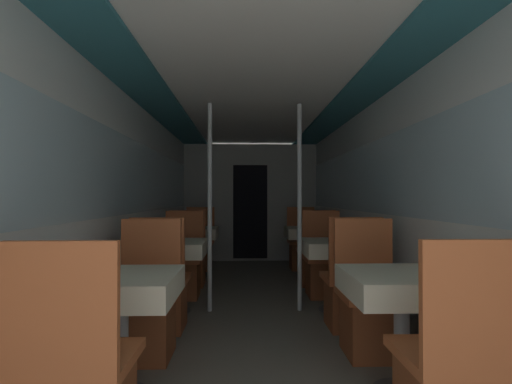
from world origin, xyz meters
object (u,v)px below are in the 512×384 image
Objects in this scene: chair_left_far_0 at (145,316)px; chair_left_far_2 at (199,251)px; chair_right_near_1 at (350,295)px; dining_table_right_2 at (308,235)px; support_pole_right_1 at (300,207)px; chair_right_far_0 at (371,314)px; dining_table_left_0 at (121,292)px; chair_right_far_1 at (324,271)px; chair_right_far_2 at (302,251)px; dining_table_right_1 at (335,251)px; chair_left_far_1 at (182,271)px; dining_table_left_1 at (173,251)px; support_pole_left_1 at (210,207)px; dining_table_left_2 at (195,235)px; chair_left_near_1 at (162,296)px; chair_left_near_2 at (189,263)px; chair_right_near_2 at (315,263)px; dining_table_right_0 at (402,290)px.

chair_left_far_0 is 3.57m from chair_left_far_2.
dining_table_right_2 is at bearing 90.00° from chair_right_near_1.
support_pole_right_1 reaches higher than chair_left_far_2.
chair_right_far_0 is at bearing 115.53° from chair_left_far_2.
chair_right_far_1 reaches higher than dining_table_left_0.
chair_right_far_2 is (0.38, 2.39, -0.79)m from support_pole_right_1.
chair_right_far_1 is (0.00, 1.20, 0.00)m from chair_right_near_1.
dining_table_right_1 is 0.68m from chair_right_far_1.
dining_table_right_1 is at bearing 160.63° from chair_left_far_1.
chair_right_near_1 is at bearing -161.05° from chair_left_far_0.
support_pole_left_1 reaches higher than dining_table_left_1.
chair_right_far_0 and chair_right_far_1 have the same top height.
chair_right_far_0 is at bearing 90.00° from chair_right_far_2.
chair_right_far_1 is at bearing -34.80° from dining_table_left_2.
chair_right_far_1 reaches higher than dining_table_left_1.
chair_right_near_1 is at bearing -57.72° from support_pole_right_1.
chair_left_far_0 is 1.00× the size of chair_left_far_1.
chair_left_far_1 is at bearing -46.31° from chair_right_far_0.
dining_table_left_1 is 0.72× the size of chair_right_far_0.
support_pole_left_1 reaches higher than dining_table_right_2.
chair_right_far_2 is (0.00, 1.79, 0.00)m from chair_right_far_1.
dining_table_left_1 is 1.00× the size of dining_table_right_1.
chair_right_far_2 reaches higher than dining_table_right_1.
chair_left_far_1 is at bearing 90.00° from chair_left_near_1.
chair_left_far_2 is 2.95m from dining_table_right_1.
chair_left_near_2 is at bearing -90.00° from chair_left_far_0.
chair_right_far_2 is (1.71, 0.60, -0.32)m from dining_table_left_2.
chair_right_far_0 is 1.00× the size of chair_right_far_2.
chair_left_far_1 is 1.00× the size of chair_right_near_1.
chair_right_near_2 is at bearing -90.00° from dining_table_right_2.
chair_right_far_1 and chair_right_near_2 have the same top height.
chair_left_near_1 is at bearing 60.25° from chair_right_far_2.
support_pole_right_1 reaches higher than chair_right_far_0.
support_pole_left_1 reaches higher than chair_left_far_1.
chair_left_near_2 is (0.00, 2.37, 0.00)m from chair_left_far_0.
dining_table_left_0 is 0.72× the size of chair_right_far_0.
dining_table_right_1 and dining_table_right_2 have the same top height.
support_pole_left_1 is 2.27m from dining_table_right_2.
support_pole_right_1 is at bearing 0.00° from dining_table_left_1.
dining_table_left_2 is at bearing 101.98° from support_pole_left_1.
chair_left_far_1 is 1.80m from chair_right_near_2.
chair_right_far_2 is at bearing -133.69° from chair_left_far_1.
chair_left_near_2 is 1.00× the size of chair_right_far_1.
chair_right_far_0 is at bearing 133.69° from chair_left_far_1.
support_pole_left_1 is 2.14× the size of chair_right_far_0.
chair_right_far_1 is (1.71, 0.00, 0.00)m from chair_left_far_1.
dining_table_left_1 is 1.71m from dining_table_right_1.
chair_right_far_2 is at bearing 90.00° from dining_table_right_0.
chair_right_near_1 is at bearing 119.75° from chair_left_far_2.
chair_right_near_2 is at bearing 60.14° from dining_table_left_0.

